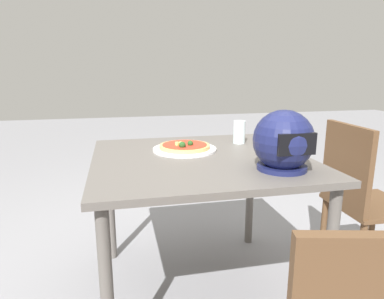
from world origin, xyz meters
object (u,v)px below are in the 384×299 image
at_px(pizza, 185,146).
at_px(drinking_glass, 239,132).
at_px(dining_table, 200,173).
at_px(motorcycle_helmet, 283,142).
at_px(chair_side, 359,195).

xyz_separation_m(pizza, drinking_glass, (-0.35, -0.11, 0.04)).
height_order(dining_table, motorcycle_helmet, motorcycle_helmet).
distance_m(dining_table, motorcycle_helmet, 0.47).
bearing_deg(pizza, drinking_glass, -162.17).
height_order(dining_table, chair_side, chair_side).
relative_size(drinking_glass, chair_side, 0.15).
bearing_deg(drinking_glass, chair_side, 151.17).
relative_size(pizza, drinking_glass, 2.04).
bearing_deg(dining_table, pizza, -71.00).
height_order(pizza, chair_side, chair_side).
distance_m(motorcycle_helmet, chair_side, 0.73).
relative_size(motorcycle_helmet, drinking_glass, 1.96).
xyz_separation_m(pizza, motorcycle_helmet, (-0.34, 0.44, 0.10)).
xyz_separation_m(dining_table, motorcycle_helmet, (-0.29, 0.30, 0.21)).
bearing_deg(dining_table, chair_side, 175.46).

